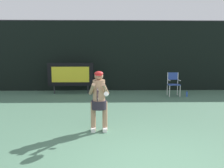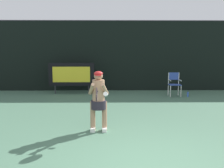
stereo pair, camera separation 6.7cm
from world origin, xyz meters
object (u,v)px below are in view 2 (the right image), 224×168
at_px(scoreboard, 72,74).
at_px(water_bottle, 188,94).
at_px(tennis_racket, 97,94).
at_px(tennis_player, 99,98).
at_px(umpire_chair, 174,83).

distance_m(scoreboard, water_bottle, 5.55).
bearing_deg(scoreboard, tennis_racket, -75.81).
bearing_deg(tennis_racket, scoreboard, 107.99).
distance_m(tennis_player, tennis_racket, 0.71).
bearing_deg(umpire_chair, water_bottle, -22.89).
bearing_deg(scoreboard, umpire_chair, -7.96).
height_order(water_bottle, tennis_player, tennis_player).
xyz_separation_m(water_bottle, tennis_racket, (-3.86, -5.21, 0.95)).
relative_size(water_bottle, tennis_player, 0.17).
distance_m(umpire_chair, tennis_racket, 6.38).
bearing_deg(water_bottle, tennis_player, -130.35).
xyz_separation_m(umpire_chair, water_bottle, (0.57, -0.24, -0.50)).
xyz_separation_m(water_bottle, tennis_player, (-3.85, -4.53, 0.73)).
distance_m(scoreboard, tennis_racket, 6.32).
relative_size(umpire_chair, tennis_racket, 1.79).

